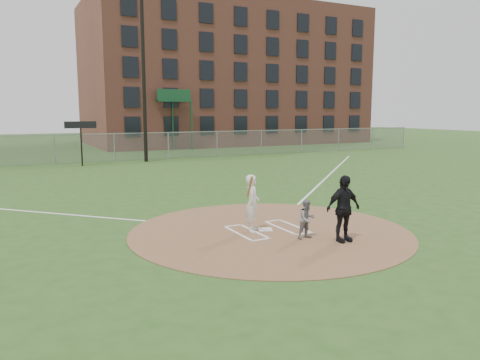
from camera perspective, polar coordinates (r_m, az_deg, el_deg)
name	(u,v)px	position (r m, az deg, el deg)	size (l,w,h in m)	color
ground	(270,231)	(14.16, 3.65, -6.27)	(140.00, 140.00, 0.00)	#294E1B
dirt_circle	(270,231)	(14.16, 3.65, -6.23)	(8.40, 8.40, 0.02)	#886040
home_plate	(265,230)	(14.24, 3.08, -6.05)	(0.42, 0.42, 0.03)	white
foul_line_first	(328,176)	(26.46, 10.68, 0.48)	(0.10, 24.00, 0.01)	white
catcher	(307,219)	(13.32, 8.18, -4.74)	(0.54, 0.42, 1.11)	slate
umpire	(343,209)	(13.12, 12.48, -3.42)	(1.08, 0.45, 1.84)	black
batters_boxes	(267,229)	(14.28, 3.35, -6.04)	(2.08, 1.88, 0.01)	white
batter_at_plate	(252,203)	(13.90, 1.52, -2.82)	(0.75, 1.07, 1.78)	white
outfield_fence	(114,147)	(34.62, -15.05, 3.86)	(56.08, 0.08, 2.03)	slate
brick_warehouse	(224,77)	(54.95, -1.96, 12.48)	(30.00, 17.17, 15.00)	#9F5444
light_pole	(143,67)	(34.15, -11.69, 13.31)	(1.20, 0.30, 12.22)	black
scoreboard_sign	(81,130)	(32.35, -18.85, 5.83)	(2.00, 0.10, 2.93)	black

